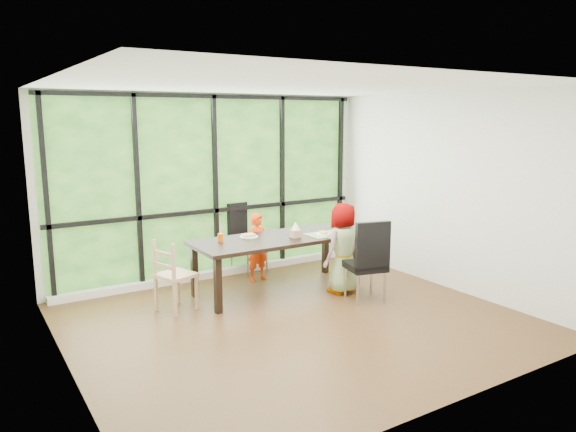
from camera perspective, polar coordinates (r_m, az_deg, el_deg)
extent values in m
plane|color=black|center=(6.45, 0.88, -11.03)|extent=(5.00, 5.00, 0.00)
plane|color=silver|center=(8.05, -7.85, 3.11)|extent=(5.00, 0.00, 5.00)
cube|color=#1F491A|center=(8.03, -7.79, 3.10)|extent=(4.80, 0.02, 2.65)
cube|color=silver|center=(8.23, -7.33, -5.97)|extent=(4.80, 0.12, 0.10)
cube|color=black|center=(7.43, -1.07, -5.08)|extent=(2.40, 1.10, 0.75)
cube|color=black|center=(8.21, -4.17, -2.41)|extent=(0.55, 0.55, 1.08)
cube|color=black|center=(7.06, 8.19, -4.63)|extent=(0.56, 0.56, 1.08)
cube|color=tan|center=(6.80, -11.78, -6.13)|extent=(0.51, 0.53, 0.90)
imported|color=red|center=(7.87, -3.20, -3.29)|extent=(0.39, 0.29, 0.99)
imported|color=slate|center=(7.33, 5.73, -3.41)|extent=(0.68, 0.52, 1.23)
cube|color=tan|center=(7.52, 3.94, -1.94)|extent=(0.51, 0.37, 0.01)
cylinder|color=white|center=(7.35, -4.16, -2.20)|extent=(0.25, 0.25, 0.02)
cylinder|color=white|center=(7.52, 3.81, -1.92)|extent=(0.23, 0.23, 0.01)
cylinder|color=#D95800|center=(7.12, -7.15, -2.28)|extent=(0.07, 0.07, 0.11)
cylinder|color=green|center=(7.64, 6.28, -1.33)|extent=(0.08, 0.08, 0.12)
cylinder|color=white|center=(7.95, 5.33, -0.97)|extent=(0.09, 0.09, 0.09)
cube|color=tan|center=(7.32, 0.80, -1.87)|extent=(0.12, 0.12, 0.10)
cylinder|color=white|center=(7.10, -7.16, -1.54)|extent=(0.01, 0.04, 0.20)
cylinder|color=pink|center=(7.62, 6.30, -0.57)|extent=(0.01, 0.04, 0.20)
cone|color=white|center=(7.30, 0.80, -1.04)|extent=(0.12, 0.12, 0.11)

